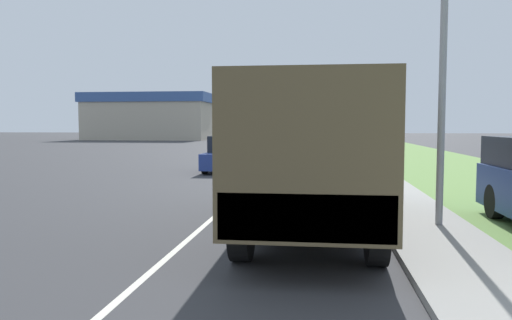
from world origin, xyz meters
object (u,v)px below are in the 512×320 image
object	(u,v)px
military_truck	(311,149)
lamp_post	(433,7)
car_second_ahead	(308,146)
car_third_ahead	(312,141)
car_nearest_ahead	(228,156)

from	to	relation	value
military_truck	lamp_post	world-z (taller)	lamp_post
car_second_ahead	lamp_post	world-z (taller)	lamp_post
military_truck	car_second_ahead	distance (m)	24.01
car_second_ahead	car_third_ahead	xyz separation A→B (m)	(0.08, 10.57, 0.02)
car_nearest_ahead	car_third_ahead	distance (m)	22.63
military_truck	lamp_post	xyz separation A→B (m)	(2.33, 0.28, 2.77)
military_truck	car_second_ahead	xyz separation A→B (m)	(-0.61, 23.99, -0.95)
car_nearest_ahead	lamp_post	xyz separation A→B (m)	(6.30, -11.90, 3.67)
military_truck	car_third_ahead	bearing A→B (deg)	90.89
lamp_post	car_second_ahead	bearing A→B (deg)	97.08
car_third_ahead	car_second_ahead	bearing A→B (deg)	-90.43
car_second_ahead	lamp_post	xyz separation A→B (m)	(2.94, -23.70, 3.72)
car_nearest_ahead	lamp_post	distance (m)	13.96
lamp_post	car_third_ahead	bearing A→B (deg)	94.78
car_nearest_ahead	car_second_ahead	world-z (taller)	car_nearest_ahead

